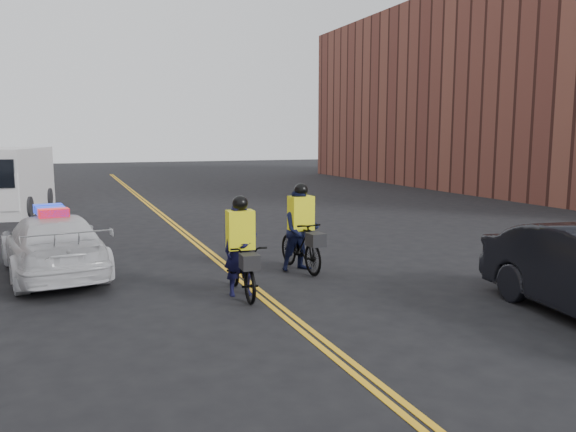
% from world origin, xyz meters
% --- Properties ---
extents(ground, '(120.00, 120.00, 0.00)m').
position_xyz_m(ground, '(0.00, 0.00, 0.00)').
color(ground, black).
rests_on(ground, ground).
extents(center_line_left, '(0.10, 60.00, 0.01)m').
position_xyz_m(center_line_left, '(-0.08, 8.00, 0.01)').
color(center_line_left, gold).
rests_on(center_line_left, ground).
extents(center_line_right, '(0.10, 60.00, 0.01)m').
position_xyz_m(center_line_right, '(0.08, 8.00, 0.01)').
color(center_line_right, gold).
rests_on(center_line_right, ground).
extents(building_across, '(12.00, 30.00, 11.00)m').
position_xyz_m(building_across, '(22.00, 18.00, 5.50)').
color(building_across, brown).
rests_on(building_across, ground).
extents(police_cruiser, '(2.53, 4.86, 1.51)m').
position_xyz_m(police_cruiser, '(-3.70, 3.76, 0.68)').
color(police_cruiser, silver).
rests_on(police_cruiser, ground).
extents(cargo_van, '(3.23, 6.38, 2.55)m').
position_xyz_m(cargo_van, '(-5.53, 15.57, 1.25)').
color(cargo_van, silver).
rests_on(cargo_van, ground).
extents(cyclist_near, '(0.78, 1.98, 1.91)m').
position_xyz_m(cyclist_near, '(-0.36, 0.79, 0.66)').
color(cyclist_near, black).
rests_on(cyclist_near, ground).
extents(cyclist_far, '(0.93, 1.99, 1.98)m').
position_xyz_m(cyclist_far, '(1.48, 2.20, 0.78)').
color(cyclist_far, black).
rests_on(cyclist_far, ground).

